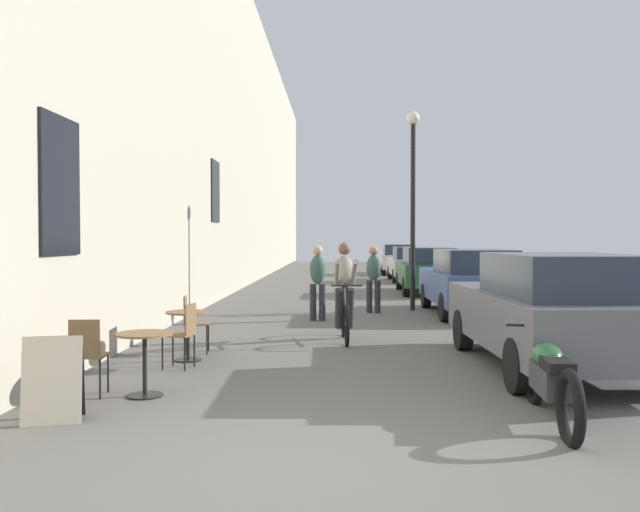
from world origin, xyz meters
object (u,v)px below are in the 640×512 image
object	(u,v)px
cafe_chair_near_toward_street	(87,352)
street_lamp	(413,185)
parked_car_third	(427,270)
parked_motorcycle	(550,380)
cafe_table_mid	(188,325)
parked_car_nearest	(551,310)
cyclist_on_bicycle	(345,294)
pedestrian_near	(318,278)
parked_car_second	(470,281)
cafe_table_near	(145,350)
parked_car_fifth	(398,259)
sandwich_board_sign	(53,379)
cafe_chair_mid_toward_street	(184,331)
parked_car_fourth	(411,263)
cafe_chair_mid_toward_wall	(192,320)
pedestrian_mid	(373,275)

from	to	relation	value
cafe_chair_near_toward_street	street_lamp	size ratio (longest dim) A/B	0.18
parked_car_third	parked_motorcycle	world-z (taller)	parked_car_third
cafe_table_mid	parked_motorcycle	size ratio (longest dim) A/B	0.34
parked_car_nearest	parked_motorcycle	xyz separation A→B (m)	(-0.80, -2.47, -0.42)
cafe_table_mid	cyclist_on_bicycle	xyz separation A→B (m)	(2.31, 1.99, 0.29)
parked_motorcycle	cyclist_on_bicycle	bearing A→B (deg)	111.32
pedestrian_near	parked_car_second	xyz separation A→B (m)	(3.53, 1.18, -0.13)
cafe_table_near	parked_car_third	world-z (taller)	parked_car_third
parked_car_fifth	sandwich_board_sign	bearing A→B (deg)	-102.39
cafe_chair_mid_toward_street	parked_car_third	xyz separation A→B (m)	(5.01, 12.37, 0.25)
parked_car_fourth	cafe_table_mid	bearing A→B (deg)	-106.40
cafe_chair_mid_toward_street	cafe_chair_mid_toward_wall	world-z (taller)	same
sandwich_board_sign	parked_motorcycle	xyz separation A→B (m)	(4.85, 0.15, -0.01)
pedestrian_near	parked_car_fifth	distance (m)	18.91
parked_car_nearest	cyclist_on_bicycle	bearing A→B (deg)	137.28
street_lamp	parked_car_nearest	distance (m)	7.72
sandwich_board_sign	parked_car_fifth	size ratio (longest dim) A/B	0.20
cyclist_on_bicycle	parked_car_fifth	size ratio (longest dim) A/B	0.42
cafe_table_near	parked_car_second	bearing A→B (deg)	56.60
cafe_table_mid	parked_car_nearest	bearing A→B (deg)	-6.28
cafe_chair_mid_toward_street	cyclist_on_bicycle	size ratio (longest dim) A/B	0.51
pedestrian_near	street_lamp	distance (m)	3.80
cafe_chair_near_toward_street	parked_car_nearest	distance (m)	5.93
parked_car_nearest	parked_car_fourth	xyz separation A→B (m)	(0.15, 18.30, -0.08)
pedestrian_near	street_lamp	xyz separation A→B (m)	(2.29, 2.10, 2.19)
cafe_chair_near_toward_street	cafe_table_mid	size ratio (longest dim) A/B	1.24
parked_car_third	cafe_chair_near_toward_street	bearing A→B (deg)	-112.11
cafe_chair_mid_toward_wall	parked_car_fifth	distance (m)	23.23
pedestrian_mid	parked_motorcycle	world-z (taller)	pedestrian_mid
cyclist_on_bicycle	parked_motorcycle	distance (m)	5.40
cafe_chair_near_toward_street	cafe_table_mid	world-z (taller)	cafe_chair_near_toward_street
street_lamp	sandwich_board_sign	bearing A→B (deg)	-115.00
cyclist_on_bicycle	parked_car_nearest	xyz separation A→B (m)	(2.76, -2.55, 0.01)
parked_motorcycle	sandwich_board_sign	bearing A→B (deg)	-178.24
cafe_chair_mid_toward_wall	parked_car_fourth	distance (m)	17.92
parked_car_nearest	parked_car_fourth	bearing A→B (deg)	89.52
sandwich_board_sign	cyclist_on_bicycle	bearing A→B (deg)	60.71
cafe_chair_mid_toward_street	cyclist_on_bicycle	world-z (taller)	cyclist_on_bicycle
cafe_table_near	parked_car_fifth	size ratio (longest dim) A/B	0.17
cafe_chair_mid_toward_street	pedestrian_near	world-z (taller)	pedestrian_near
parked_car_nearest	parked_car_fourth	world-z (taller)	parked_car_nearest
cafe_chair_near_toward_street	cyclist_on_bicycle	world-z (taller)	cyclist_on_bicycle
cafe_table_mid	parked_car_nearest	size ratio (longest dim) A/B	0.16
cafe_chair_near_toward_street	pedestrian_mid	world-z (taller)	pedestrian_mid
cafe_chair_near_toward_street	street_lamp	bearing A→B (deg)	62.60
cafe_chair_mid_toward_wall	cyclist_on_bicycle	xyz separation A→B (m)	(2.38, 1.37, 0.29)
cafe_table_near	parked_car_third	distance (m)	14.85
sandwich_board_sign	cyclist_on_bicycle	world-z (taller)	cyclist_on_bicycle
cafe_table_near	parked_car_fourth	size ratio (longest dim) A/B	0.18
pedestrian_near	sandwich_board_sign	bearing A→B (deg)	-106.64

